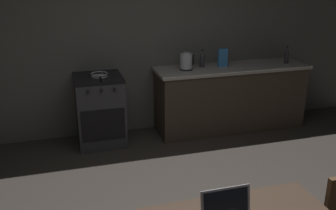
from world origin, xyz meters
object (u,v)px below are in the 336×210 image
(frying_pan, at_px, (99,75))
(electric_kettle, at_px, (186,62))
(bottle, at_px, (287,55))
(cereal_box, at_px, (223,58))
(bottle_b, at_px, (202,59))
(stove_oven, at_px, (100,110))

(frying_pan, bearing_deg, electric_kettle, 1.50)
(bottle, bearing_deg, cereal_box, 175.81)
(bottle, xyz_separation_m, bottle_b, (-1.23, 0.13, -0.00))
(frying_pan, relative_size, cereal_box, 1.57)
(stove_oven, distance_m, cereal_box, 1.81)
(stove_oven, height_order, frying_pan, frying_pan)
(frying_pan, bearing_deg, bottle, -0.42)
(bottle, bearing_deg, frying_pan, 179.58)
(bottle, relative_size, cereal_box, 0.99)
(frying_pan, bearing_deg, stove_oven, 122.86)
(cereal_box, bearing_deg, bottle_b, 167.84)
(electric_kettle, relative_size, bottle, 0.94)
(bottle, distance_m, frying_pan, 2.65)
(cereal_box, bearing_deg, bottle, -4.19)
(stove_oven, bearing_deg, electric_kettle, 0.12)
(electric_kettle, distance_m, bottle, 1.49)
(cereal_box, bearing_deg, frying_pan, -178.30)
(electric_kettle, distance_m, cereal_box, 0.54)
(stove_oven, relative_size, bottle_b, 3.80)
(stove_oven, xyz_separation_m, cereal_box, (1.71, 0.02, 0.58))
(cereal_box, height_order, bottle_b, cereal_box)
(electric_kettle, height_order, frying_pan, electric_kettle)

